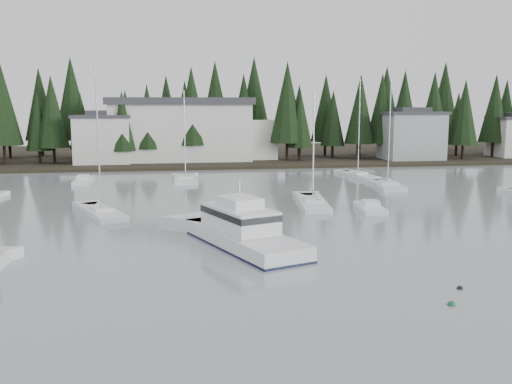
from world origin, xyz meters
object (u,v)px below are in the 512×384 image
Objects in this scene: house_east_a at (411,135)px; runabout_1 at (371,210)px; house_west at (103,138)px; harbor_inn at (192,130)px; sailboat_7 at (387,186)px; sailboat_8 at (186,181)px; sailboat_0 at (313,205)px; sailboat_3 at (101,214)px; runabout_3 at (83,182)px; sailboat_1 at (358,176)px; cabin_cruiser_center at (242,235)px.

house_east_a is 51.81m from runabout_1.
house_west is at bearing 39.30° from runabout_1.
harbor_inn reaches higher than runabout_1.
sailboat_7 is 26.43m from sailboat_8.
sailboat_8 is at bearing -59.39° from house_west.
sailboat_0 is 0.95× the size of sailboat_8.
sailboat_3 is 24.24m from sailboat_8.
runabout_1 is 0.83× the size of runabout_3.
sailboat_1 is 10.71m from sailboat_7.
house_west is at bearing 53.60° from sailboat_1.
runabout_3 is (-54.39, -20.46, -4.77)m from house_east_a.
sailboat_3 reaches higher than sailboat_1.
cabin_cruiser_center is 2.01× the size of runabout_3.
harbor_inn is 61.85m from cabin_cruiser_center.
sailboat_3 reaches higher than harbor_inn.
harbor_inn is at bearing -4.49° from sailboat_8.
sailboat_8 is at bearing -153.11° from house_east_a.
sailboat_8 is at bearing 76.69° from sailboat_7.
sailboat_7 is 39.21m from runabout_3.
sailboat_8 is (8.53, 22.69, -0.02)m from sailboat_3.
sailboat_7 is at bearing -57.15° from harbor_inn.
house_east_a is 0.84× the size of sailboat_8.
sailboat_0 is (25.08, -42.64, -4.60)m from house_west.
house_east_a reaches higher than house_west.
sailboat_7 is at bearing -118.40° from house_east_a.
sailboat_8 is at bearing 37.84° from sailboat_0.
house_east_a is 50.93m from sailboat_0.
sailboat_8 is at bearing -16.09° from cabin_cruiser_center.
sailboat_8 is at bearing 85.19° from sailboat_1.
sailboat_1 is 24.45m from sailboat_8.
house_west is 42.97m from sailboat_1.
harbor_inn is 2.35× the size of sailboat_8.
sailboat_0 is (9.27, 15.67, -0.76)m from cabin_cruiser_center.
runabout_1 is at bearing 156.39° from sailboat_1.
sailboat_0 is at bearing 139.96° from sailboat_7.
sailboat_7 reaches higher than house_west.
house_east_a is at bearing -27.25° from sailboat_0.
runabout_1 is at bearing -73.52° from harbor_inn.
sailboat_8 is at bearing -92.63° from runabout_3.
sailboat_1 is at bearing -130.13° from house_east_a.
sailboat_8 is (-24.60, 9.64, -0.03)m from sailboat_7.
sailboat_1 is 2.62× the size of runabout_1.
sailboat_1 reaches higher than harbor_inn.
harbor_inn is at bearing -32.91° from runabout_3.
sailboat_1 is at bearing -89.97° from runabout_3.
house_west is at bearing -2.05° from runabout_3.
sailboat_8 is 1.92× the size of runabout_3.
sailboat_1 is at bearing -9.62° from runabout_1.
cabin_cruiser_center is at bearing -89.29° from harbor_inn.
sailboat_0 is (10.03, -45.98, -5.72)m from harbor_inn.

